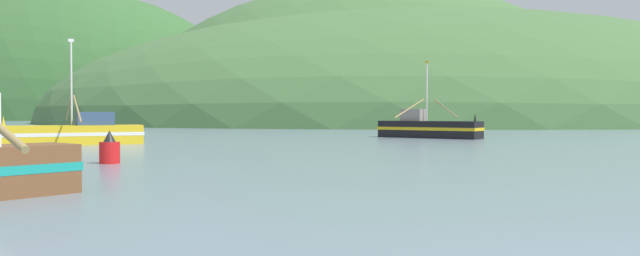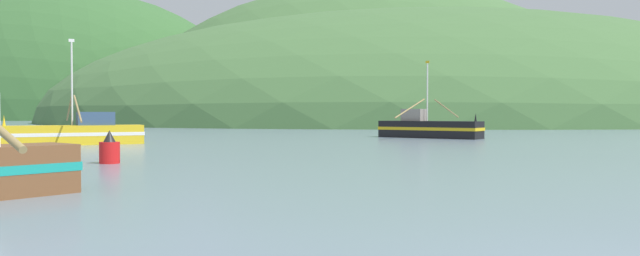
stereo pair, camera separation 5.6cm
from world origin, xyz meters
The scene contains 7 objects.
hill_mid_left centered at (26.14, 192.32, 0.00)m, with size 161.50×129.20×88.16m, color #47703D.
hill_far_left centered at (-80.96, 222.49, 0.00)m, with size 130.98×104.78×94.91m, color #386633.
hill_far_right centered at (64.98, 205.35, 0.00)m, with size 108.53×86.82×62.35m, color #2D562D.
hill_mid_right centered at (30.17, 142.53, 0.00)m, with size 183.04×146.43×52.26m, color #47703D.
fishing_boat_black centered at (7.89, 45.06, 0.87)m, with size 8.40×9.41×6.73m.
fishing_boat_yellow centered at (-18.89, 35.41, 0.82)m, with size 9.15×10.50×7.19m.
channel_buoy centered at (-12.17, 19.88, 0.57)m, with size 0.85×0.85×1.42m.
Camera 2 is at (-4.77, -5.80, 2.13)m, focal length 33.18 mm.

